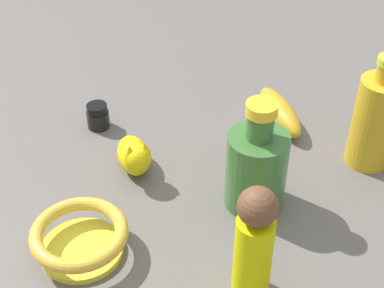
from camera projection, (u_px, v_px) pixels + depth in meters
name	position (u px, v px, depth m)	size (l,w,h in m)	color
ground	(192.00, 179.00, 0.96)	(2.00, 2.00, 0.00)	#5B5651
person_figure_adult	(254.00, 244.00, 0.73)	(0.05, 0.05, 0.18)	#D1CF07
banana	(281.00, 112.00, 1.08)	(0.16, 0.05, 0.05)	#B48A1A
bottle_short	(256.00, 166.00, 0.88)	(0.09, 0.09, 0.19)	#396A30
cat_figurine	(134.00, 155.00, 0.96)	(0.11, 0.09, 0.08)	#D7BE0D
nail_polish_jar	(98.00, 116.00, 1.07)	(0.04, 0.04, 0.05)	black
bottle_tall	(375.00, 120.00, 0.95)	(0.07, 0.07, 0.20)	gold
bowl	(81.00, 239.00, 0.82)	(0.14, 0.14, 0.05)	yellow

